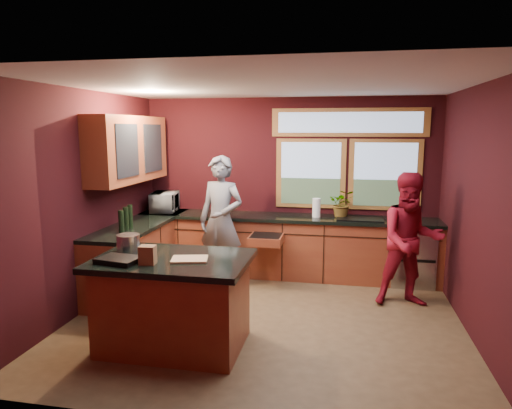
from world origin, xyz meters
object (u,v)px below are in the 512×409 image
(person_grey, at_px, (221,221))
(cutting_board, at_px, (190,259))
(island, at_px, (174,302))
(person_red, at_px, (411,240))
(stock_pot, at_px, (128,243))

(person_grey, distance_m, cutting_board, 2.05)
(island, height_order, person_red, person_red)
(island, bearing_deg, person_red, 32.78)
(person_red, distance_m, stock_pot, 3.41)
(cutting_board, relative_size, stock_pot, 1.46)
(cutting_board, bearing_deg, person_grey, 96.61)
(person_grey, xyz_separation_m, stock_pot, (-0.51, -1.83, 0.11))
(person_red, bearing_deg, island, -155.98)
(cutting_board, bearing_deg, stock_pot, 165.07)
(person_grey, bearing_deg, island, -74.46)
(island, distance_m, person_red, 3.02)
(island, distance_m, cutting_board, 0.52)
(island, xyz_separation_m, cutting_board, (0.20, -0.05, 0.48))
(island, distance_m, stock_pot, 0.80)
(person_grey, distance_m, stock_pot, 1.91)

